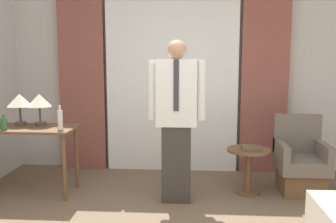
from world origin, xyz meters
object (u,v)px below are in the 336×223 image
(armchair, at_px, (300,164))
(book, at_px, (251,148))
(desk, at_px, (27,138))
(side_table, at_px, (248,163))
(table_lamp_left, at_px, (20,101))
(bottle_near_edge, at_px, (60,120))
(table_lamp_right, at_px, (39,102))
(person, at_px, (177,115))
(bottle_by_lamp, at_px, (4,123))

(armchair, xyz_separation_m, book, (-0.61, -0.12, 0.22))
(desk, relative_size, side_table, 2.14)
(desk, distance_m, table_lamp_left, 0.45)
(bottle_near_edge, distance_m, armchair, 2.87)
(table_lamp_right, distance_m, person, 1.67)
(person, bearing_deg, armchair, 15.48)
(bottle_near_edge, xyz_separation_m, book, (2.17, 0.26, -0.36))
(table_lamp_left, bearing_deg, side_table, 0.73)
(table_lamp_right, relative_size, side_table, 0.70)
(table_lamp_left, relative_size, person, 0.21)
(bottle_near_edge, bearing_deg, desk, 165.38)
(table_lamp_left, distance_m, bottle_by_lamp, 0.36)
(table_lamp_left, distance_m, side_table, 2.82)
(bottle_by_lamp, bearing_deg, armchair, 6.96)
(desk, height_order, table_lamp_right, table_lamp_right)
(table_lamp_left, height_order, side_table, table_lamp_left)
(side_table, bearing_deg, bottle_by_lamp, -173.47)
(person, bearing_deg, table_lamp_left, 171.74)
(table_lamp_left, distance_m, book, 2.80)
(person, bearing_deg, bottle_near_edge, 178.51)
(bottle_by_lamp, relative_size, person, 0.10)
(desk, xyz_separation_m, bottle_by_lamp, (-0.18, -0.16, 0.20))
(desk, xyz_separation_m, armchair, (3.23, 0.25, -0.33))
(bottle_by_lamp, height_order, book, bottle_by_lamp)
(desk, relative_size, book, 4.61)
(table_lamp_right, distance_m, bottle_near_edge, 0.44)
(table_lamp_left, bearing_deg, table_lamp_right, 0.00)
(table_lamp_left, relative_size, armchair, 0.42)
(desk, distance_m, person, 1.80)
(person, relative_size, book, 7.17)
(table_lamp_left, bearing_deg, bottle_by_lamp, -102.15)
(desk, distance_m, book, 2.63)
(table_lamp_left, relative_size, bottle_near_edge, 1.36)
(bottle_by_lamp, height_order, side_table, bottle_by_lamp)
(side_table, bearing_deg, desk, -176.57)
(armchair, relative_size, book, 3.64)
(table_lamp_left, relative_size, bottle_by_lamp, 2.16)
(bottle_near_edge, relative_size, book, 1.12)
(armchair, bearing_deg, side_table, -171.11)
(table_lamp_left, height_order, bottle_near_edge, table_lamp_left)
(bottle_near_edge, bearing_deg, bottle_by_lamp, -175.98)
(table_lamp_left, height_order, book, table_lamp_left)
(desk, height_order, book, desk)
(bottle_by_lamp, xyz_separation_m, person, (1.95, 0.01, 0.11))
(book, bearing_deg, bottle_near_edge, -173.30)
(bottle_near_edge, xyz_separation_m, side_table, (2.15, 0.27, -0.55))
(table_lamp_left, xyz_separation_m, table_lamp_right, (0.24, 0.00, 0.00))
(table_lamp_right, bearing_deg, bottle_near_edge, -35.84)
(bottle_by_lamp, height_order, armchair, bottle_by_lamp)
(desk, bearing_deg, table_lamp_right, 45.19)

